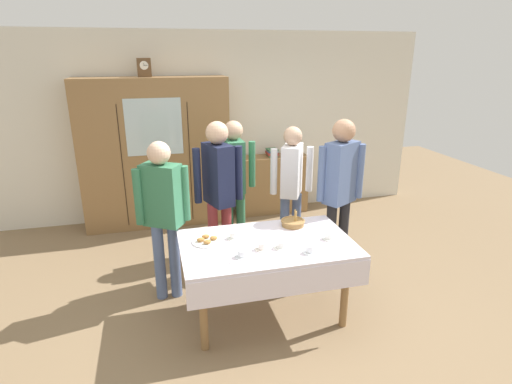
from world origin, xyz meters
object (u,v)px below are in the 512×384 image
at_px(dining_table, 268,255).
at_px(person_behind_table_left, 219,185).
at_px(person_beside_shelf, 292,180).
at_px(person_by_cabinet, 340,183).
at_px(bread_basket, 293,222).
at_px(mantel_clock, 144,68).
at_px(tea_cup_center, 242,254).
at_px(tea_cup_mid_right, 281,245).
at_px(person_near_right_end, 234,175).
at_px(bookshelf_low, 272,184).
at_px(tea_cup_back_edge, 310,250).
at_px(tea_cup_far_right, 234,236).
at_px(spoon_far_right, 345,245).
at_px(tea_cup_near_left, 262,247).
at_px(pastry_plate, 207,241).
at_px(book_stack, 272,153).
at_px(wall_cabinet, 156,154).
at_px(tea_cup_near_right, 329,236).
at_px(spoon_mid_right, 227,263).
at_px(person_behind_table_right, 163,207).

distance_m(dining_table, person_behind_table_left, 1.02).
height_order(person_beside_shelf, person_by_cabinet, person_by_cabinet).
relative_size(bread_basket, person_beside_shelf, 0.15).
height_order(mantel_clock, tea_cup_center, mantel_clock).
bearing_deg(person_behind_table_left, tea_cup_center, -89.15).
xyz_separation_m(dining_table, person_by_cabinet, (0.96, 0.58, 0.43)).
height_order(tea_cup_mid_right, person_near_right_end, person_near_right_end).
bearing_deg(dining_table, bookshelf_low, 72.85).
height_order(tea_cup_back_edge, tea_cup_far_right, same).
height_order(tea_cup_back_edge, spoon_far_right, tea_cup_back_edge).
height_order(dining_table, bookshelf_low, bookshelf_low).
bearing_deg(tea_cup_center, bookshelf_low, 68.86).
height_order(tea_cup_near_left, pastry_plate, tea_cup_near_left).
bearing_deg(bookshelf_low, book_stack, 0.00).
distance_m(wall_cabinet, bread_basket, 2.59).
bearing_deg(bookshelf_low, tea_cup_back_edge, -100.01).
bearing_deg(person_by_cabinet, tea_cup_near_right, -121.71).
height_order(mantel_clock, bookshelf_low, mantel_clock).
distance_m(tea_cup_back_edge, pastry_plate, 0.93).
xyz_separation_m(dining_table, person_behind_table_left, (-0.29, 0.88, 0.42)).
bearing_deg(person_by_cabinet, tea_cup_back_edge, -128.08).
bearing_deg(spoon_mid_right, tea_cup_near_right, 12.71).
distance_m(tea_cup_back_edge, tea_cup_near_right, 0.35).
bearing_deg(tea_cup_near_right, book_stack, 84.90).
bearing_deg(bookshelf_low, spoon_mid_right, -113.08).
xyz_separation_m(tea_cup_near_left, spoon_mid_right, (-0.34, -0.17, -0.02)).
height_order(wall_cabinet, tea_cup_far_right, wall_cabinet).
distance_m(tea_cup_far_right, person_behind_table_right, 0.76).
bearing_deg(person_behind_table_right, person_near_right_end, 43.59).
distance_m(spoon_far_right, spoon_mid_right, 1.09).
relative_size(tea_cup_back_edge, tea_cup_near_right, 1.00).
relative_size(tea_cup_mid_right, person_beside_shelf, 0.08).
bearing_deg(spoon_mid_right, person_beside_shelf, 53.74).
bearing_deg(pastry_plate, tea_cup_center, -55.73).
bearing_deg(tea_cup_near_right, spoon_far_right, -60.88).
xyz_separation_m(mantel_clock, spoon_mid_right, (0.54, -2.85, -1.44)).
bearing_deg(book_stack, person_near_right_end, -124.15).
bearing_deg(person_behind_table_right, spoon_mid_right, -61.44).
xyz_separation_m(tea_cup_near_right, person_beside_shelf, (0.04, 1.19, 0.18)).
height_order(dining_table, bread_basket, bread_basket).
xyz_separation_m(tea_cup_near_left, spoon_far_right, (0.74, -0.10, -0.02)).
xyz_separation_m(tea_cup_back_edge, tea_cup_near_left, (-0.38, 0.16, 0.00)).
height_order(tea_cup_far_right, spoon_mid_right, tea_cup_far_right).
bearing_deg(bread_basket, spoon_mid_right, -142.21).
xyz_separation_m(dining_table, spoon_far_right, (0.66, -0.20, 0.11)).
relative_size(tea_cup_far_right, person_near_right_end, 0.08).
bearing_deg(spoon_far_right, bookshelf_low, 86.92).
distance_m(dining_table, person_beside_shelf, 1.34).
relative_size(dining_table, tea_cup_back_edge, 11.97).
relative_size(mantel_clock, tea_cup_mid_right, 1.85).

